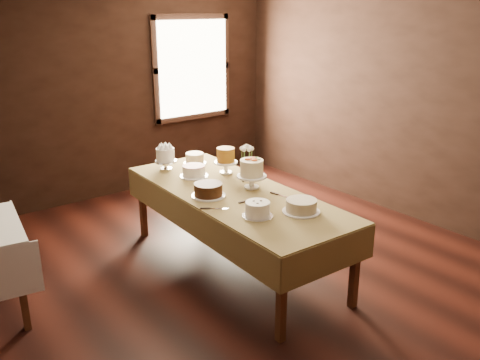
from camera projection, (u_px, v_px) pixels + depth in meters
The scene contains 20 objects.
floor at pixel (253, 282), 4.73m from camera, with size 5.00×6.00×0.01m, color black.
wall_back at pixel (105, 91), 6.51m from camera, with size 5.00×0.02×2.80m, color black.
wall_right at pixel (426, 102), 5.73m from camera, with size 0.02×6.00×2.80m, color black.
window at pixel (193, 68), 7.16m from camera, with size 1.10×0.05×1.30m, color #FFEABF.
display_table at pixel (234, 197), 4.79m from camera, with size 1.07×2.55×0.78m.
cake_meringue at pixel (166, 160), 5.38m from camera, with size 0.25×0.25×0.25m.
cake_speckled at pixel (195, 159), 5.60m from camera, with size 0.27×0.27×0.12m.
cake_lattice at pixel (194, 172), 5.18m from camera, with size 0.29×0.29×0.11m.
cake_caramel at pixel (226, 162), 5.26m from camera, with size 0.25×0.25×0.28m.
cake_chocolate at pixel (208, 190), 4.64m from camera, with size 0.36×0.36×0.12m.
cake_flowers at pixel (252, 175), 4.83m from camera, with size 0.30×0.30×0.29m.
cake_swirl at pixel (258, 210), 4.19m from camera, with size 0.26×0.26×0.13m.
cake_cream at pixel (301, 206), 4.28m from camera, with size 0.36×0.36×0.11m.
cake_server_a at pixel (254, 200), 4.57m from camera, with size 0.24×0.03×0.01m, color silver.
cake_server_b at pixel (285, 197), 4.64m from camera, with size 0.24×0.03×0.01m, color silver.
cake_server_c at pixel (207, 183), 5.00m from camera, with size 0.24×0.03×0.01m, color silver.
cake_server_d at pixel (242, 177), 5.19m from camera, with size 0.24×0.03×0.01m, color silver.
cake_server_e at pixel (219, 209), 4.37m from camera, with size 0.24×0.03×0.01m, color silver.
flower_vase at pixel (247, 172), 5.15m from camera, with size 0.12×0.12×0.12m, color #2D2823.
flower_bouquet at pixel (247, 154), 5.10m from camera, with size 0.14×0.14×0.20m, color white, non-canonical shape.
Camera 1 is at (-2.66, -3.21, 2.43)m, focal length 38.20 mm.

